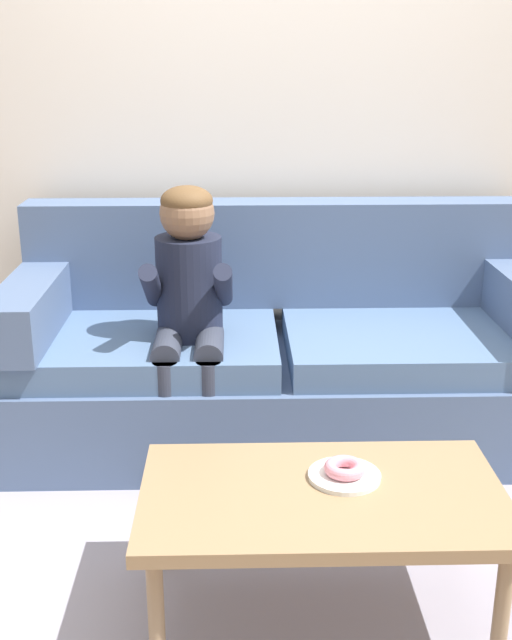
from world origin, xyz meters
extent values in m
plane|color=brown|center=(0.00, 0.00, 0.00)|extent=(10.00, 10.00, 0.00)
cube|color=silver|center=(0.00, 1.40, 1.40)|extent=(8.00, 0.10, 2.80)
cube|color=#9993A3|center=(0.00, -0.25, 0.01)|extent=(2.76, 1.66, 0.01)
cube|color=slate|center=(0.01, 0.80, 0.19)|extent=(2.21, 0.90, 0.38)
cube|color=slate|center=(-0.54, 0.75, 0.44)|extent=(1.06, 0.74, 0.12)
cube|color=slate|center=(0.56, 0.75, 0.44)|extent=(1.06, 0.74, 0.12)
cube|color=slate|center=(0.01, 1.15, 0.73)|extent=(2.21, 0.20, 0.46)
cube|color=slate|center=(-0.99, 0.80, 0.61)|extent=(0.20, 0.90, 0.22)
cube|color=#937551|center=(0.06, -0.34, 0.39)|extent=(1.03, 0.59, 0.04)
cylinder|color=#937551|center=(-0.39, -0.58, 0.19)|extent=(0.04, 0.04, 0.37)
cylinder|color=#937551|center=(0.51, -0.58, 0.19)|extent=(0.04, 0.04, 0.37)
cylinder|color=#937551|center=(-0.39, -0.11, 0.19)|extent=(0.04, 0.04, 0.37)
cylinder|color=#937551|center=(0.51, -0.11, 0.19)|extent=(0.04, 0.04, 0.37)
cylinder|color=#1E2338|center=(-0.36, 0.72, 0.70)|extent=(0.26, 0.26, 0.40)
sphere|color=#846047|center=(-0.36, 0.70, 1.00)|extent=(0.21, 0.21, 0.21)
ellipsoid|color=brown|center=(-0.36, 0.70, 1.04)|extent=(0.20, 0.20, 0.12)
cylinder|color=#333847|center=(-0.44, 0.57, 0.51)|extent=(0.11, 0.30, 0.11)
cylinder|color=#333847|center=(-0.44, 0.42, 0.28)|extent=(0.09, 0.09, 0.44)
cube|color=black|center=(-0.44, 0.37, 0.03)|extent=(0.10, 0.20, 0.06)
cylinder|color=#1E2338|center=(-0.50, 0.62, 0.74)|extent=(0.07, 0.29, 0.23)
cylinder|color=#333847|center=(-0.28, 0.57, 0.51)|extent=(0.11, 0.30, 0.11)
cylinder|color=#333847|center=(-0.28, 0.42, 0.28)|extent=(0.09, 0.09, 0.44)
cube|color=black|center=(-0.28, 0.37, 0.03)|extent=(0.10, 0.20, 0.06)
cylinder|color=#1E2338|center=(-0.22, 0.62, 0.74)|extent=(0.07, 0.29, 0.23)
cylinder|color=white|center=(0.13, -0.28, 0.42)|extent=(0.21, 0.21, 0.01)
torus|color=pink|center=(0.13, -0.28, 0.44)|extent=(0.13, 0.13, 0.04)
cube|color=gold|center=(0.64, 0.05, 0.03)|extent=(0.16, 0.09, 0.05)
cylinder|color=gold|center=(0.56, 0.05, 0.03)|extent=(0.06, 0.06, 0.05)
cylinder|color=gold|center=(0.73, 0.05, 0.03)|extent=(0.06, 0.06, 0.05)
camera|label=1|loc=(-0.18, -2.30, 1.57)|focal=44.66mm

